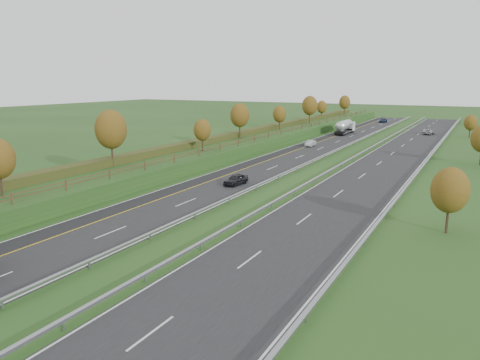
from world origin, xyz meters
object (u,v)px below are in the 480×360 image
object	(u,v)px
road_tanker	(345,127)
car_oncoming	(429,132)
car_dark_near	(236,179)
car_small_far	(383,120)
car_silver_mid	(311,143)

from	to	relation	value
road_tanker	car_oncoming	xyz separation A→B (m)	(19.20, 8.27, -1.17)
car_dark_near	car_small_far	xyz separation A→B (m)	(-1.32, 103.66, -0.06)
road_tanker	car_small_far	distance (m)	38.05
car_oncoming	car_small_far	bearing A→B (deg)	-55.49
car_small_far	car_oncoming	bearing A→B (deg)	-54.73
car_silver_mid	car_small_far	size ratio (longest dim) A/B	0.87
road_tanker	car_dark_near	xyz separation A→B (m)	(3.52, -65.69, -1.13)
car_small_far	car_oncoming	size ratio (longest dim) A/B	0.94
car_small_far	car_oncoming	xyz separation A→B (m)	(17.00, -29.70, 0.01)
car_dark_near	car_oncoming	bearing A→B (deg)	84.13
car_oncoming	road_tanker	bearing A→B (deg)	28.01
car_silver_mid	car_small_far	xyz separation A→B (m)	(2.20, 64.32, 0.00)
car_dark_near	car_silver_mid	size ratio (longest dim) A/B	1.06
car_silver_mid	car_oncoming	distance (m)	39.59
car_oncoming	car_dark_near	bearing A→B (deg)	82.74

